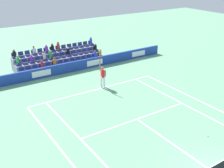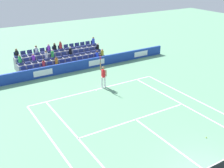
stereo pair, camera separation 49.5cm
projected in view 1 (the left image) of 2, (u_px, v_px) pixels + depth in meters
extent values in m
cube|color=white|center=(95.00, 90.00, 22.51)|extent=(10.97, 0.10, 0.01)
cube|color=white|center=(137.00, 119.00, 18.29)|extent=(8.23, 0.10, 0.01)
cube|color=white|center=(172.00, 143.00, 15.82)|extent=(0.10, 6.40, 0.01)
cube|color=white|center=(84.00, 143.00, 15.87)|extent=(0.10, 11.89, 0.01)
cube|color=white|center=(187.00, 106.00, 20.00)|extent=(0.10, 11.89, 0.01)
cube|color=white|center=(62.00, 151.00, 15.18)|extent=(0.10, 11.89, 0.01)
cube|color=white|center=(200.00, 101.00, 20.69)|extent=(0.10, 11.89, 0.01)
cube|color=white|center=(95.00, 90.00, 22.43)|extent=(0.10, 0.20, 0.01)
cube|color=#193899|center=(69.00, 67.00, 25.98)|extent=(21.50, 0.20, 0.94)
cube|color=white|center=(139.00, 54.00, 29.94)|extent=(1.72, 0.01, 0.53)
cube|color=white|center=(95.00, 63.00, 27.25)|extent=(1.72, 0.01, 0.53)
cube|color=white|center=(42.00, 73.00, 24.55)|extent=(1.72, 0.01, 0.53)
cube|color=white|center=(223.00, 161.00, 12.99)|extent=(11.77, 0.04, 0.04)
cylinder|color=white|center=(104.00, 82.00, 22.86)|extent=(0.16, 0.16, 0.90)
cylinder|color=white|center=(101.00, 82.00, 22.78)|extent=(0.16, 0.16, 0.90)
cube|color=white|center=(104.00, 86.00, 23.02)|extent=(0.17, 0.28, 0.08)
cube|color=white|center=(101.00, 87.00, 22.94)|extent=(0.17, 0.28, 0.08)
cube|color=red|center=(103.00, 74.00, 22.52)|extent=(0.29, 0.40, 0.60)
sphere|color=#9E7251|center=(103.00, 68.00, 22.34)|extent=(0.24, 0.24, 0.24)
cylinder|color=#9E7251|center=(100.00, 67.00, 22.20)|extent=(0.09, 0.09, 0.62)
cylinder|color=#9E7251|center=(105.00, 73.00, 22.55)|extent=(0.09, 0.09, 0.56)
cylinder|color=black|center=(100.00, 61.00, 22.02)|extent=(0.04, 0.04, 0.28)
torus|color=red|center=(100.00, 58.00, 21.91)|extent=(0.09, 0.31, 0.31)
sphere|color=#D1E533|center=(100.00, 54.00, 21.80)|extent=(0.07, 0.07, 0.07)
cube|color=gray|center=(64.00, 67.00, 26.91)|extent=(8.68, 0.95, 0.42)
cube|color=navy|center=(100.00, 57.00, 28.81)|extent=(0.48, 0.44, 0.20)
cube|color=navy|center=(99.00, 54.00, 28.87)|extent=(0.48, 0.04, 0.30)
cube|color=navy|center=(95.00, 58.00, 28.50)|extent=(0.48, 0.44, 0.20)
cube|color=navy|center=(94.00, 55.00, 28.56)|extent=(0.48, 0.04, 0.30)
cube|color=navy|center=(90.00, 59.00, 28.19)|extent=(0.48, 0.44, 0.20)
cube|color=navy|center=(89.00, 56.00, 28.25)|extent=(0.48, 0.04, 0.30)
cube|color=navy|center=(84.00, 60.00, 27.88)|extent=(0.48, 0.44, 0.20)
cube|color=navy|center=(83.00, 57.00, 27.93)|extent=(0.48, 0.04, 0.30)
cube|color=navy|center=(79.00, 61.00, 27.57)|extent=(0.48, 0.44, 0.20)
cube|color=navy|center=(78.00, 58.00, 27.62)|extent=(0.48, 0.04, 0.30)
cube|color=navy|center=(73.00, 62.00, 27.26)|extent=(0.48, 0.44, 0.20)
cube|color=navy|center=(72.00, 59.00, 27.31)|extent=(0.48, 0.04, 0.30)
cube|color=navy|center=(67.00, 63.00, 26.95)|extent=(0.48, 0.44, 0.20)
cube|color=navy|center=(66.00, 60.00, 27.00)|extent=(0.48, 0.04, 0.30)
cube|color=navy|center=(61.00, 64.00, 26.64)|extent=(0.48, 0.44, 0.20)
cube|color=navy|center=(60.00, 61.00, 26.69)|extent=(0.48, 0.04, 0.30)
cube|color=navy|center=(55.00, 65.00, 26.32)|extent=(0.48, 0.44, 0.20)
cube|color=navy|center=(54.00, 62.00, 26.38)|extent=(0.48, 0.04, 0.30)
cube|color=navy|center=(49.00, 67.00, 26.01)|extent=(0.48, 0.44, 0.20)
cube|color=navy|center=(48.00, 64.00, 26.07)|extent=(0.48, 0.04, 0.30)
cube|color=navy|center=(42.00, 68.00, 25.70)|extent=(0.48, 0.44, 0.20)
cube|color=navy|center=(41.00, 65.00, 25.76)|extent=(0.48, 0.04, 0.30)
cube|color=navy|center=(36.00, 69.00, 25.39)|extent=(0.48, 0.44, 0.20)
cube|color=navy|center=(35.00, 66.00, 25.45)|extent=(0.48, 0.04, 0.30)
cube|color=navy|center=(29.00, 71.00, 25.08)|extent=(0.48, 0.44, 0.20)
cube|color=navy|center=(28.00, 67.00, 25.14)|extent=(0.48, 0.04, 0.30)
cube|color=navy|center=(22.00, 72.00, 24.77)|extent=(0.48, 0.44, 0.20)
cube|color=navy|center=(21.00, 69.00, 24.82)|extent=(0.48, 0.04, 0.30)
cube|color=gray|center=(60.00, 62.00, 27.56)|extent=(8.68, 0.95, 0.84)
cube|color=navy|center=(96.00, 50.00, 29.38)|extent=(0.48, 0.44, 0.20)
cube|color=navy|center=(95.00, 48.00, 29.43)|extent=(0.48, 0.04, 0.30)
cube|color=navy|center=(91.00, 51.00, 29.07)|extent=(0.48, 0.44, 0.20)
cube|color=navy|center=(90.00, 49.00, 29.12)|extent=(0.48, 0.04, 0.30)
cube|color=navy|center=(85.00, 52.00, 28.75)|extent=(0.48, 0.44, 0.20)
cube|color=navy|center=(84.00, 49.00, 28.81)|extent=(0.48, 0.04, 0.30)
cube|color=navy|center=(80.00, 53.00, 28.44)|extent=(0.48, 0.44, 0.20)
cube|color=navy|center=(79.00, 50.00, 28.50)|extent=(0.48, 0.04, 0.30)
cube|color=navy|center=(74.00, 54.00, 28.13)|extent=(0.48, 0.44, 0.20)
cube|color=navy|center=(73.00, 51.00, 28.19)|extent=(0.48, 0.04, 0.30)
cube|color=navy|center=(69.00, 55.00, 27.82)|extent=(0.48, 0.44, 0.20)
cube|color=navy|center=(68.00, 52.00, 27.88)|extent=(0.48, 0.04, 0.30)
cube|color=navy|center=(63.00, 56.00, 27.51)|extent=(0.48, 0.44, 0.20)
cube|color=navy|center=(62.00, 53.00, 27.57)|extent=(0.48, 0.04, 0.30)
cube|color=navy|center=(57.00, 57.00, 27.20)|extent=(0.48, 0.44, 0.20)
cube|color=navy|center=(56.00, 54.00, 27.25)|extent=(0.48, 0.04, 0.30)
cube|color=navy|center=(51.00, 59.00, 26.89)|extent=(0.48, 0.44, 0.20)
cube|color=navy|center=(50.00, 55.00, 26.94)|extent=(0.48, 0.04, 0.30)
cube|color=navy|center=(45.00, 60.00, 26.58)|extent=(0.48, 0.44, 0.20)
cube|color=navy|center=(44.00, 57.00, 26.63)|extent=(0.48, 0.04, 0.30)
cube|color=navy|center=(38.00, 61.00, 26.27)|extent=(0.48, 0.44, 0.20)
cube|color=navy|center=(37.00, 58.00, 26.32)|extent=(0.48, 0.04, 0.30)
cube|color=navy|center=(32.00, 62.00, 25.96)|extent=(0.48, 0.44, 0.20)
cube|color=navy|center=(31.00, 59.00, 26.01)|extent=(0.48, 0.04, 0.30)
cube|color=navy|center=(25.00, 63.00, 25.65)|extent=(0.48, 0.44, 0.20)
cube|color=navy|center=(24.00, 60.00, 25.70)|extent=(0.48, 0.04, 0.30)
cube|color=navy|center=(18.00, 64.00, 25.33)|extent=(0.48, 0.44, 0.20)
cube|color=navy|center=(17.00, 61.00, 25.39)|extent=(0.48, 0.04, 0.30)
cube|color=gray|center=(56.00, 57.00, 28.21)|extent=(8.68, 0.95, 1.26)
cube|color=navy|center=(91.00, 44.00, 29.94)|extent=(0.48, 0.44, 0.20)
cube|color=navy|center=(90.00, 42.00, 30.00)|extent=(0.48, 0.04, 0.30)
cube|color=navy|center=(86.00, 45.00, 29.63)|extent=(0.48, 0.44, 0.20)
cube|color=navy|center=(85.00, 43.00, 29.69)|extent=(0.48, 0.04, 0.30)
cube|color=navy|center=(81.00, 46.00, 29.32)|extent=(0.48, 0.44, 0.20)
cube|color=navy|center=(80.00, 43.00, 29.37)|extent=(0.48, 0.04, 0.30)
cube|color=navy|center=(75.00, 47.00, 29.01)|extent=(0.48, 0.44, 0.20)
cube|color=navy|center=(74.00, 44.00, 29.06)|extent=(0.48, 0.04, 0.30)
cube|color=navy|center=(70.00, 48.00, 28.70)|extent=(0.48, 0.44, 0.20)
cube|color=navy|center=(69.00, 45.00, 28.75)|extent=(0.48, 0.04, 0.30)
cube|color=navy|center=(64.00, 49.00, 28.39)|extent=(0.48, 0.44, 0.20)
cube|color=navy|center=(63.00, 46.00, 28.44)|extent=(0.48, 0.04, 0.30)
cube|color=navy|center=(59.00, 50.00, 28.08)|extent=(0.48, 0.44, 0.20)
cube|color=navy|center=(58.00, 47.00, 28.13)|extent=(0.48, 0.04, 0.30)
cube|color=navy|center=(53.00, 51.00, 27.76)|extent=(0.48, 0.44, 0.20)
cube|color=navy|center=(52.00, 48.00, 27.82)|extent=(0.48, 0.04, 0.30)
cube|color=navy|center=(47.00, 52.00, 27.45)|extent=(0.48, 0.44, 0.20)
cube|color=navy|center=(46.00, 49.00, 27.51)|extent=(0.48, 0.04, 0.30)
cube|color=navy|center=(41.00, 53.00, 27.14)|extent=(0.48, 0.44, 0.20)
cube|color=navy|center=(40.00, 50.00, 27.20)|extent=(0.48, 0.04, 0.30)
cube|color=navy|center=(34.00, 54.00, 26.83)|extent=(0.48, 0.44, 0.20)
cube|color=navy|center=(33.00, 51.00, 26.89)|extent=(0.48, 0.04, 0.30)
cube|color=navy|center=(28.00, 55.00, 26.52)|extent=(0.48, 0.44, 0.20)
cube|color=navy|center=(27.00, 52.00, 26.58)|extent=(0.48, 0.04, 0.30)
cube|color=navy|center=(22.00, 56.00, 26.21)|extent=(0.48, 0.44, 0.20)
cube|color=navy|center=(21.00, 53.00, 26.26)|extent=(0.48, 0.04, 0.30)
cube|color=navy|center=(15.00, 57.00, 25.90)|extent=(0.48, 0.44, 0.20)
cube|color=navy|center=(14.00, 54.00, 25.95)|extent=(0.48, 0.04, 0.30)
cylinder|color=orange|center=(55.00, 62.00, 26.23)|extent=(0.28, 0.28, 0.50)
sphere|color=brown|center=(54.00, 58.00, 26.09)|extent=(0.20, 0.20, 0.20)
cylinder|color=black|center=(95.00, 47.00, 29.28)|extent=(0.28, 0.28, 0.46)
sphere|color=beige|center=(95.00, 44.00, 29.15)|extent=(0.20, 0.20, 0.20)
cylinder|color=purple|center=(46.00, 49.00, 27.36)|extent=(0.28, 0.28, 0.45)
sphere|color=beige|center=(46.00, 45.00, 27.23)|extent=(0.20, 0.20, 0.20)
cylinder|color=black|center=(14.00, 54.00, 25.81)|extent=(0.28, 0.28, 0.45)
sphere|color=#9E7251|center=(14.00, 50.00, 25.68)|extent=(0.20, 0.20, 0.20)
cylinder|color=black|center=(68.00, 52.00, 27.71)|extent=(0.28, 0.28, 0.55)
sphere|color=beige|center=(68.00, 48.00, 27.56)|extent=(0.20, 0.20, 0.20)
cylinder|color=purple|center=(31.00, 58.00, 25.87)|extent=(0.28, 0.28, 0.44)
sphere|color=#D3A884|center=(31.00, 55.00, 25.74)|extent=(0.20, 0.20, 0.20)
cylinder|color=black|center=(52.00, 48.00, 27.67)|extent=(0.28, 0.28, 0.45)
sphere|color=brown|center=(52.00, 44.00, 27.54)|extent=(0.20, 0.20, 0.20)
cylinder|color=green|center=(50.00, 55.00, 26.78)|extent=(0.28, 0.28, 0.54)
sphere|color=beige|center=(50.00, 51.00, 26.63)|extent=(0.20, 0.20, 0.20)
cylinder|color=red|center=(42.00, 64.00, 25.61)|extent=(0.28, 0.28, 0.45)
sphere|color=brown|center=(41.00, 61.00, 25.49)|extent=(0.20, 0.20, 0.20)
cylinder|color=blue|center=(91.00, 41.00, 29.84)|extent=(0.28, 0.28, 0.51)
sphere|color=#9E7251|center=(91.00, 38.00, 29.70)|extent=(0.20, 0.20, 0.20)
cylinder|color=green|center=(18.00, 60.00, 25.23)|extent=(0.28, 0.28, 0.54)
sphere|color=#D3A884|center=(17.00, 56.00, 25.08)|extent=(0.20, 0.20, 0.20)
cylinder|color=blue|center=(95.00, 55.00, 28.42)|extent=(0.28, 0.28, 0.42)
sphere|color=brown|center=(95.00, 52.00, 28.29)|extent=(0.20, 0.20, 0.20)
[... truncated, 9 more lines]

